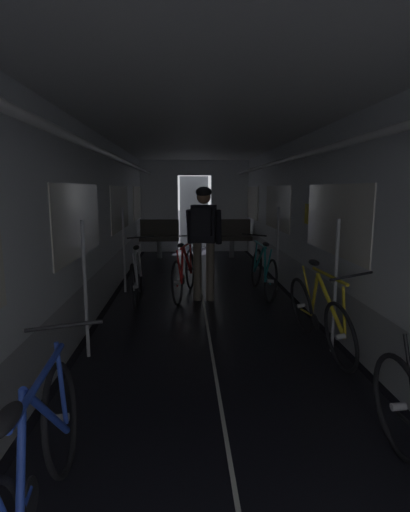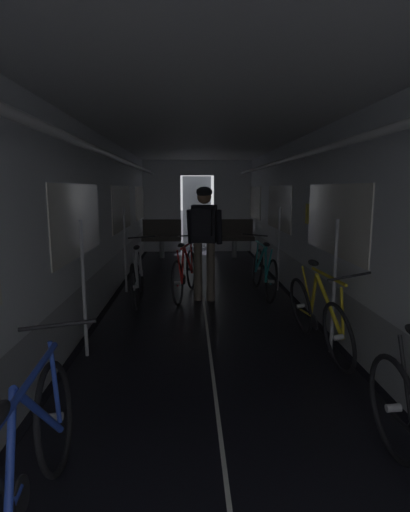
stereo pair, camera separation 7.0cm
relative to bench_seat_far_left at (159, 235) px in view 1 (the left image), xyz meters
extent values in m
cube|color=black|center=(-0.51, -4.82, -0.56)|extent=(0.08, 11.50, 0.01)
cube|color=black|center=(2.31, -4.82, -0.56)|extent=(0.08, 11.50, 0.01)
cube|color=beige|center=(0.90, -4.82, -0.56)|extent=(0.03, 11.27, 0.00)
cube|color=#9EA0A5|center=(-0.61, -4.82, -0.27)|extent=(0.12, 11.50, 0.60)
cube|color=silver|center=(-0.61, -4.82, 0.96)|extent=(0.12, 11.50, 1.85)
cube|color=white|center=(-0.54, -5.40, 0.78)|extent=(0.02, 1.90, 0.80)
cube|color=white|center=(-0.54, -2.52, 0.78)|extent=(0.02, 1.90, 0.80)
cube|color=white|center=(-0.54, 0.35, 0.78)|extent=(0.02, 1.90, 0.80)
cube|color=yellow|center=(-0.54, -5.28, 0.78)|extent=(0.01, 0.20, 0.28)
cylinder|color=white|center=(-0.27, -4.82, 1.53)|extent=(0.07, 11.04, 0.07)
cylinder|color=#B7BABF|center=(-0.37, -5.97, 0.13)|extent=(0.04, 0.04, 1.40)
cylinder|color=#B7BABF|center=(-0.37, -3.37, 0.13)|extent=(0.04, 0.04, 1.40)
cube|color=#9EA0A5|center=(2.41, -4.82, -0.27)|extent=(0.12, 11.50, 0.60)
cube|color=silver|center=(2.41, -4.82, 0.96)|extent=(0.12, 11.50, 1.85)
cube|color=white|center=(2.35, -5.40, 0.78)|extent=(0.02, 1.90, 0.80)
cube|color=white|center=(2.35, -2.52, 0.78)|extent=(0.02, 1.90, 0.80)
cube|color=white|center=(2.35, 0.35, 0.78)|extent=(0.02, 1.90, 0.80)
cube|color=yellow|center=(2.35, -4.36, 0.78)|extent=(0.01, 0.20, 0.28)
cylinder|color=white|center=(2.07, -4.82, 1.53)|extent=(0.07, 11.04, 0.07)
cylinder|color=#B7BABF|center=(2.17, -5.97, 0.13)|extent=(0.04, 0.04, 1.40)
cylinder|color=#B7BABF|center=(2.17, -3.37, 0.13)|extent=(0.04, 0.04, 1.40)
cube|color=silver|center=(-0.05, 0.99, 0.66)|extent=(1.00, 0.12, 2.45)
cube|color=silver|center=(1.85, 0.99, 0.66)|extent=(1.00, 0.12, 2.45)
cube|color=silver|center=(0.90, 0.99, 1.68)|extent=(0.90, 0.12, 0.40)
cube|color=#4C4F54|center=(0.90, 1.69, 0.46)|extent=(0.81, 0.04, 2.05)
cube|color=silver|center=(0.90, -4.82, 1.94)|extent=(3.14, 11.62, 0.12)
cylinder|color=gray|center=(0.00, -0.07, -0.35)|extent=(0.12, 0.12, 0.44)
cube|color=#47423D|center=(0.00, -0.07, -0.08)|extent=(0.96, 0.44, 0.10)
cube|color=#47423D|center=(0.00, 0.12, 0.17)|extent=(0.96, 0.08, 0.40)
torus|color=gray|center=(-0.43, 0.15, 0.37)|extent=(0.14, 0.14, 0.02)
cylinder|color=gray|center=(1.80, -0.07, -0.35)|extent=(0.12, 0.12, 0.44)
cube|color=#47423D|center=(1.80, -0.07, -0.08)|extent=(0.96, 0.44, 0.10)
cube|color=#47423D|center=(1.80, 0.12, 0.17)|extent=(0.96, 0.08, 0.40)
torus|color=gray|center=(1.37, 0.15, 0.37)|extent=(0.14, 0.14, 0.02)
torus|color=black|center=(1.91, -4.14, -0.23)|extent=(0.12, 0.67, 0.67)
cylinder|color=#B2B2B7|center=(1.91, -4.14, -0.23)|extent=(0.10, 0.05, 0.06)
torus|color=black|center=(1.88, -3.12, -0.23)|extent=(0.12, 0.67, 0.67)
cylinder|color=#B2B2B7|center=(1.88, -3.12, -0.23)|extent=(0.10, 0.05, 0.06)
cylinder|color=teal|center=(1.86, -3.43, -0.02)|extent=(0.11, 0.54, 0.56)
cylinder|color=teal|center=(1.87, -3.84, -0.02)|extent=(0.08, 0.34, 0.55)
cylinder|color=teal|center=(1.84, -3.59, 0.25)|extent=(0.06, 0.82, 0.04)
cylinder|color=teal|center=(1.88, -4.07, 0.01)|extent=(0.08, 0.16, 0.49)
cylinder|color=teal|center=(1.90, -3.91, -0.26)|extent=(0.03, 0.45, 0.07)
cylinder|color=teal|center=(1.85, -3.15, 0.01)|extent=(0.08, 0.09, 0.49)
cylinder|color=black|center=(1.90, -3.69, -0.28)|extent=(0.03, 0.17, 0.17)
ellipsoid|color=black|center=(1.85, -4.02, 0.31)|extent=(0.10, 0.24, 0.07)
cylinder|color=black|center=(1.82, -3.13, 0.35)|extent=(0.44, 0.04, 0.07)
torus|color=black|center=(-0.12, -7.65, -0.23)|extent=(0.14, 0.67, 0.67)
cylinder|color=#B2B2B7|center=(-0.12, -7.65, -0.23)|extent=(0.10, 0.06, 0.06)
cylinder|color=#2342B7|center=(-0.09, -7.97, -0.01)|extent=(0.06, 0.54, 0.56)
cylinder|color=#2342B7|center=(-0.06, -8.38, -0.01)|extent=(0.10, 0.34, 0.55)
cylinder|color=#2342B7|center=(-0.05, -8.12, 0.25)|extent=(0.09, 0.82, 0.04)
cylinder|color=#2342B7|center=(-0.04, -8.60, 0.01)|extent=(0.06, 0.17, 0.49)
cylinder|color=#2342B7|center=(-0.10, -7.68, 0.01)|extent=(0.08, 0.09, 0.49)
cylinder|color=black|center=(-0.09, -8.22, -0.28)|extent=(0.04, 0.17, 0.17)
ellipsoid|color=black|center=(-0.02, -8.55, 0.31)|extent=(0.11, 0.25, 0.07)
cylinder|color=black|center=(-0.07, -7.66, 0.35)|extent=(0.44, 0.05, 0.06)
torus|color=black|center=(1.97, -7.63, -0.23)|extent=(0.10, 0.67, 0.67)
cylinder|color=#B2B2B7|center=(1.97, -7.63, -0.23)|extent=(0.09, 0.05, 0.06)
cylinder|color=black|center=(1.99, -7.70, 0.01)|extent=(0.06, 0.16, 0.49)
torus|color=black|center=(2.00, -5.40, -0.24)|extent=(0.19, 0.68, 0.67)
cylinder|color=#B2B2B7|center=(2.00, -5.40, -0.24)|extent=(0.10, 0.06, 0.06)
torus|color=black|center=(2.08, -6.41, -0.24)|extent=(0.19, 0.68, 0.67)
cylinder|color=#B2B2B7|center=(2.08, -6.41, -0.24)|extent=(0.10, 0.06, 0.06)
cylinder|color=yellow|center=(2.09, -6.10, -0.02)|extent=(0.16, 0.53, 0.56)
cylinder|color=yellow|center=(2.06, -5.69, -0.02)|extent=(0.10, 0.35, 0.55)
cylinder|color=yellow|center=(2.12, -5.94, 0.24)|extent=(0.10, 0.82, 0.04)
cylinder|color=yellow|center=(2.04, -5.46, 0.00)|extent=(0.11, 0.16, 0.49)
cylinder|color=yellow|center=(2.02, -5.62, -0.26)|extent=(0.05, 0.45, 0.07)
cylinder|color=yellow|center=(2.11, -6.38, 0.00)|extent=(0.10, 0.09, 0.49)
cylinder|color=black|center=(2.03, -5.85, -0.28)|extent=(0.05, 0.17, 0.17)
ellipsoid|color=black|center=(2.09, -5.51, 0.30)|extent=(0.12, 0.25, 0.07)
cylinder|color=black|center=(2.16, -6.40, 0.34)|extent=(0.44, 0.06, 0.09)
torus|color=black|center=(-0.09, -4.40, -0.23)|extent=(0.11, 0.67, 0.67)
cylinder|color=#B2B2B7|center=(-0.09, -4.40, -0.23)|extent=(0.10, 0.05, 0.06)
torus|color=black|center=(-0.13, -3.38, -0.23)|extent=(0.11, 0.67, 0.67)
cylinder|color=#B2B2B7|center=(-0.13, -3.38, -0.23)|extent=(0.10, 0.05, 0.06)
cylinder|color=#ADAFB5|center=(-0.11, -3.69, -0.01)|extent=(0.06, 0.54, 0.56)
cylinder|color=#ADAFB5|center=(-0.09, -4.10, -0.01)|extent=(0.09, 0.34, 0.55)
cylinder|color=#ADAFB5|center=(-0.08, -3.85, 0.25)|extent=(0.07, 0.82, 0.04)
cylinder|color=#ADAFB5|center=(-0.08, -4.33, 0.01)|extent=(0.05, 0.17, 0.49)
cylinder|color=#ADAFB5|center=(-0.10, -4.17, -0.26)|extent=(0.05, 0.45, 0.07)
cylinder|color=#ADAFB5|center=(-0.12, -3.41, 0.01)|extent=(0.07, 0.09, 0.49)
cylinder|color=black|center=(-0.11, -3.95, -0.28)|extent=(0.03, 0.17, 0.17)
ellipsoid|color=black|center=(-0.06, -4.28, 0.31)|extent=(0.10, 0.24, 0.07)
cylinder|color=black|center=(-0.09, -3.39, 0.35)|extent=(0.44, 0.04, 0.06)
cylinder|color=brown|center=(0.82, -3.91, -0.12)|extent=(0.13, 0.13, 0.90)
cylinder|color=brown|center=(1.01, -3.95, -0.12)|extent=(0.13, 0.13, 0.90)
cube|color=black|center=(0.91, -3.93, 0.61)|extent=(0.40, 0.29, 0.56)
cylinder|color=black|center=(0.70, -3.86, 0.56)|extent=(0.13, 0.21, 0.53)
cylinder|color=black|center=(1.13, -3.96, 0.56)|extent=(0.13, 0.21, 0.53)
sphere|color=#9E7051|center=(0.91, -3.93, 1.01)|extent=(0.21, 0.21, 0.21)
ellipsoid|color=black|center=(0.91, -3.93, 1.08)|extent=(0.29, 0.32, 0.16)
cube|color=black|center=(0.88, -4.10, 0.65)|extent=(0.31, 0.22, 0.40)
torus|color=black|center=(0.51, -4.18, -0.23)|extent=(0.21, 0.67, 0.67)
cylinder|color=#B2B2B7|center=(0.51, -4.18, -0.23)|extent=(0.10, 0.07, 0.06)
torus|color=black|center=(0.72, -3.18, -0.23)|extent=(0.21, 0.67, 0.67)
cylinder|color=#B2B2B7|center=(0.72, -3.18, -0.23)|extent=(0.10, 0.07, 0.06)
cylinder|color=red|center=(0.66, -3.50, -0.01)|extent=(0.17, 0.53, 0.56)
cylinder|color=red|center=(0.58, -3.90, -0.01)|extent=(0.07, 0.35, 0.55)
cylinder|color=red|center=(0.65, -3.65, 0.25)|extent=(0.20, 0.81, 0.04)
cylinder|color=red|center=(0.54, -4.12, 0.01)|extent=(0.08, 0.16, 0.49)
cylinder|color=red|center=(0.56, -3.96, -0.26)|extent=(0.11, 0.45, 0.07)
cylinder|color=red|center=(0.72, -3.22, 0.01)|extent=(0.05, 0.10, 0.49)
cylinder|color=black|center=(0.60, -3.74, -0.28)|extent=(0.06, 0.17, 0.17)
ellipsoid|color=black|center=(0.57, -4.07, 0.31)|extent=(0.14, 0.25, 0.07)
cylinder|color=black|center=(0.75, -3.20, 0.35)|extent=(0.44, 0.11, 0.05)
camera|label=1|loc=(0.63, -9.90, 1.13)|focal=28.06mm
camera|label=2|loc=(0.70, -9.91, 1.13)|focal=28.06mm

